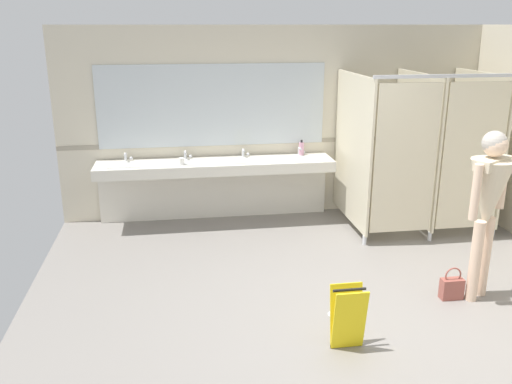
% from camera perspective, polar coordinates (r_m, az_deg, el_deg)
% --- Properties ---
extents(ground_plane, '(6.19, 6.54, 0.10)m').
position_cam_1_polar(ground_plane, '(5.33, 9.47, -13.11)').
color(ground_plane, gray).
extents(wall_back, '(6.19, 0.12, 2.62)m').
position_cam_1_polar(wall_back, '(7.65, 3.00, 7.39)').
color(wall_back, beige).
rests_on(wall_back, ground_plane).
extents(wall_back_tile_band, '(6.19, 0.01, 0.06)m').
position_cam_1_polar(wall_back_tile_band, '(7.63, 3.07, 5.37)').
color(wall_back_tile_band, '#9E937F').
rests_on(wall_back_tile_band, wall_back).
extents(vanity_counter, '(3.17, 0.58, 0.99)m').
position_cam_1_polar(vanity_counter, '(7.39, -4.31, 1.71)').
color(vanity_counter, silver).
rests_on(vanity_counter, ground_plane).
extents(mirror_panel, '(3.07, 0.02, 1.10)m').
position_cam_1_polar(mirror_panel, '(7.40, -4.60, 9.11)').
color(mirror_panel, silver).
rests_on(mirror_panel, wall_back).
extents(bathroom_stalls, '(1.79, 1.41, 2.08)m').
position_cam_1_polar(bathroom_stalls, '(7.30, 17.05, 4.36)').
color(bathroom_stalls, beige).
rests_on(bathroom_stalls, ground_plane).
extents(person_standing, '(0.55, 0.55, 1.69)m').
position_cam_1_polar(person_standing, '(5.57, 23.38, -0.30)').
color(person_standing, beige).
rests_on(person_standing, ground_plane).
extents(handbag, '(0.22, 0.11, 0.34)m').
position_cam_1_polar(handbag, '(5.79, 20.00, -9.48)').
color(handbag, '#934C42').
rests_on(handbag, ground_plane).
extents(soap_dispenser, '(0.07, 0.07, 0.21)m').
position_cam_1_polar(soap_dispenser, '(7.57, 4.82, 4.61)').
color(soap_dispenser, '#D899B2').
rests_on(soap_dispenser, vanity_counter).
extents(paper_cup, '(0.07, 0.07, 0.09)m').
position_cam_1_polar(paper_cup, '(7.09, -7.89, 3.24)').
color(paper_cup, white).
rests_on(paper_cup, vanity_counter).
extents(wet_floor_sign, '(0.28, 0.19, 0.56)m').
position_cam_1_polar(wet_floor_sign, '(4.69, 9.71, -12.89)').
color(wet_floor_sign, yellow).
rests_on(wet_floor_sign, ground_plane).
extents(floor_drain_cover, '(0.14, 0.14, 0.01)m').
position_cam_1_polar(floor_drain_cover, '(5.28, 8.36, -12.65)').
color(floor_drain_cover, '#B7BABF').
rests_on(floor_drain_cover, ground_plane).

